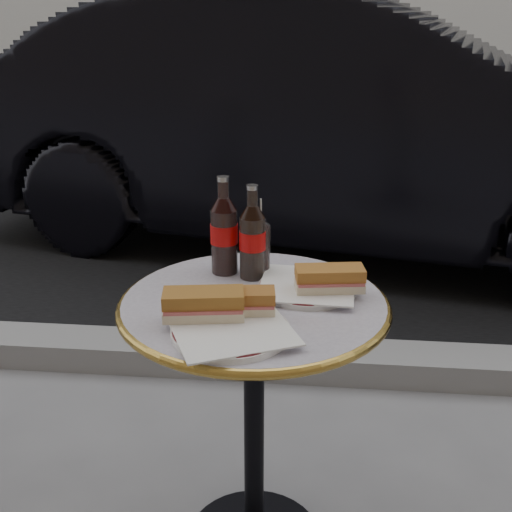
# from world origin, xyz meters

# --- Properties ---
(asphalt_road) EXTENTS (40.00, 8.00, 0.00)m
(asphalt_road) POSITION_xyz_m (0.00, 5.00, 0.00)
(asphalt_road) COLOR black
(asphalt_road) RESTS_ON ground
(curb) EXTENTS (40.00, 0.20, 0.12)m
(curb) POSITION_xyz_m (0.00, 0.90, 0.05)
(curb) COLOR gray
(curb) RESTS_ON ground
(bistro_table) EXTENTS (0.62, 0.62, 0.73)m
(bistro_table) POSITION_xyz_m (0.00, 0.00, 0.37)
(bistro_table) COLOR #BAB2C4
(bistro_table) RESTS_ON ground
(plate_left) EXTENTS (0.30, 0.30, 0.01)m
(plate_left) POSITION_xyz_m (-0.03, -0.17, 0.74)
(plate_left) COLOR white
(plate_left) RESTS_ON bistro_table
(plate_right) EXTENTS (0.28, 0.28, 0.01)m
(plate_right) POSITION_xyz_m (0.12, 0.06, 0.74)
(plate_right) COLOR silver
(plate_right) RESTS_ON bistro_table
(sandwich_left_a) EXTENTS (0.18, 0.10, 0.06)m
(sandwich_left_a) POSITION_xyz_m (-0.09, -0.13, 0.77)
(sandwich_left_a) COLOR #9B6327
(sandwich_left_a) RESTS_ON plate_left
(sandwich_left_b) EXTENTS (0.15, 0.08, 0.05)m
(sandwich_left_b) POSITION_xyz_m (-0.02, -0.10, 0.77)
(sandwich_left_b) COLOR #9B5E27
(sandwich_left_b) RESTS_ON plate_left
(sandwich_right) EXTENTS (0.16, 0.09, 0.05)m
(sandwich_right) POSITION_xyz_m (0.17, 0.04, 0.77)
(sandwich_right) COLOR #A8692A
(sandwich_right) RESTS_ON plate_right
(cola_bottle_left) EXTENTS (0.09, 0.09, 0.25)m
(cola_bottle_left) POSITION_xyz_m (-0.09, 0.16, 0.86)
(cola_bottle_left) COLOR black
(cola_bottle_left) RESTS_ON bistro_table
(cola_bottle_right) EXTENTS (0.07, 0.07, 0.23)m
(cola_bottle_right) POSITION_xyz_m (-0.02, 0.13, 0.85)
(cola_bottle_right) COLOR black
(cola_bottle_right) RESTS_ON bistro_table
(cola_glass) EXTENTS (0.08, 0.08, 0.13)m
(cola_glass) POSITION_xyz_m (-0.01, 0.15, 0.80)
(cola_glass) COLOR black
(cola_glass) RESTS_ON bistro_table
(parked_car) EXTENTS (2.44, 4.68, 1.47)m
(parked_car) POSITION_xyz_m (0.25, 2.47, 0.73)
(parked_car) COLOR black
(parked_car) RESTS_ON ground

